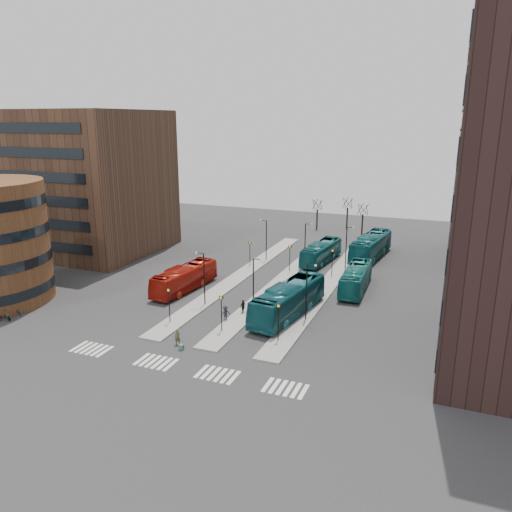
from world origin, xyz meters
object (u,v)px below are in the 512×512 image
at_px(teal_bus_b, 321,252).
at_px(teal_bus_a, 288,300).
at_px(red_bus, 185,278).
at_px(traveller, 178,337).
at_px(bicycle_near, 3,318).
at_px(teal_bus_d, 371,246).
at_px(suitcase, 181,347).
at_px(commuter_b, 243,307).
at_px(bicycle_far, 16,312).
at_px(commuter_c, 225,313).
at_px(teal_bus_c, 356,278).
at_px(bicycle_mid, 7,315).
at_px(commuter_a, 172,287).

bearing_deg(teal_bus_b, teal_bus_a, -78.19).
bearing_deg(red_bus, teal_bus_b, 61.55).
distance_m(traveller, bicycle_near, 20.10).
relative_size(teal_bus_a, teal_bus_d, 0.98).
height_order(suitcase, teal_bus_a, teal_bus_a).
xyz_separation_m(commuter_b, bicycle_far, (-22.69, -9.68, -0.36)).
xyz_separation_m(red_bus, commuter_c, (8.87, -7.04, -0.72)).
bearing_deg(traveller, teal_bus_c, 42.21).
distance_m(red_bus, traveller, 15.75).
distance_m(teal_bus_d, commuter_b, 29.78).
xyz_separation_m(teal_bus_b, bicycle_far, (-25.45, -32.82, -1.10)).
bearing_deg(red_bus, teal_bus_c, 27.57).
height_order(bicycle_near, bicycle_mid, bicycle_mid).
height_order(traveller, bicycle_near, traveller).
xyz_separation_m(teal_bus_c, commuter_c, (-10.91, -14.99, -0.69)).
xyz_separation_m(commuter_c, bicycle_mid, (-21.73, -8.39, -0.34)).
xyz_separation_m(red_bus, teal_bus_b, (12.59, 18.60, -0.02)).
bearing_deg(suitcase, bicycle_near, -167.32).
xyz_separation_m(bicycle_mid, bicycle_far, (0.00, 1.20, -0.07)).
distance_m(commuter_b, commuter_c, 2.67).
bearing_deg(suitcase, bicycle_mid, -168.58).
bearing_deg(traveller, teal_bus_b, 62.63).
bearing_deg(teal_bus_c, teal_bus_d, 90.90).
height_order(teal_bus_c, teal_bus_d, teal_bus_d).
bearing_deg(commuter_c, teal_bus_b, -145.79).
xyz_separation_m(red_bus, bicycle_mid, (-12.86, -15.42, -1.06)).
bearing_deg(red_bus, commuter_b, -19.14).
bearing_deg(teal_bus_b, commuter_c, -91.74).
bearing_deg(traveller, red_bus, 99.16).
xyz_separation_m(suitcase, traveller, (-0.86, 0.85, 0.51)).
height_order(suitcase, bicycle_far, bicycle_far).
xyz_separation_m(teal_bus_a, commuter_b, (-4.79, -1.29, -1.02)).
bearing_deg(teal_bus_d, bicycle_far, -123.62).
relative_size(teal_bus_b, commuter_c, 6.60).
bearing_deg(teal_bus_a, bicycle_mid, -147.80).
relative_size(teal_bus_b, bicycle_near, 7.02).
distance_m(teal_bus_b, traveller, 33.06).
xyz_separation_m(teal_bus_c, bicycle_mid, (-32.64, -23.38, -1.03)).
distance_m(red_bus, teal_bus_b, 22.46).
bearing_deg(bicycle_mid, traveller, -61.57).
distance_m(teal_bus_c, bicycle_near, 40.44).
xyz_separation_m(teal_bus_c, commuter_b, (-9.95, -12.50, -0.73)).
distance_m(suitcase, bicycle_mid, 20.88).
relative_size(teal_bus_a, bicycle_near, 8.31).
bearing_deg(teal_bus_d, commuter_a, -121.11).
distance_m(traveller, commuter_c, 7.18).
bearing_deg(teal_bus_c, suitcase, -119.02).
bearing_deg(red_bus, teal_bus_d, 56.91).
relative_size(teal_bus_c, commuter_c, 6.56).
relative_size(commuter_c, bicycle_far, 1.02).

